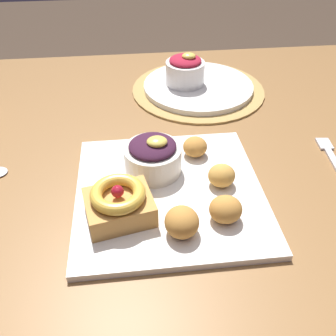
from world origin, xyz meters
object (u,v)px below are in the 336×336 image
at_px(fritter_middle, 222,176).
at_px(cake_slice, 119,203).
at_px(back_ramekin, 185,70).
at_px(berry_ramekin, 153,156).
at_px(fritter_front, 226,209).
at_px(front_plate, 169,192).
at_px(back_plate, 198,86).
at_px(fork, 330,155).
at_px(fritter_back, 195,147).
at_px(fritter_extra, 182,222).

bearing_deg(fritter_middle, cake_slice, -162.18).
bearing_deg(back_ramekin, berry_ramekin, -107.93).
height_order(cake_slice, back_ramekin, back_ramekin).
xyz_separation_m(fritter_front, back_ramekin, (0.01, 0.44, 0.02)).
bearing_deg(front_plate, fritter_front, -44.92).
height_order(back_plate, fork, back_plate).
height_order(fritter_front, fritter_back, fritter_front).
bearing_deg(cake_slice, fritter_middle, 17.82).
distance_m(fritter_front, fork, 0.28).
height_order(berry_ramekin, fritter_back, berry_ramekin).
xyz_separation_m(front_plate, back_plate, (0.11, 0.36, 0.01)).
distance_m(fritter_extra, back_ramekin, 0.46).
xyz_separation_m(fritter_extra, fork, (0.30, 0.16, -0.03)).
xyz_separation_m(berry_ramekin, fritter_extra, (0.03, -0.14, -0.01)).
bearing_deg(back_ramekin, fritter_back, -94.68).
bearing_deg(fritter_extra, back_plate, 76.94).
height_order(front_plate, fritter_extra, fritter_extra).
distance_m(berry_ramekin, fritter_extra, 0.15).
bearing_deg(cake_slice, fork, 17.24).
relative_size(fritter_middle, fritter_extra, 0.87).
bearing_deg(fritter_middle, back_plate, 85.85).
distance_m(front_plate, fritter_front, 0.11).
xyz_separation_m(fritter_middle, fritter_back, (-0.03, 0.08, -0.00)).
bearing_deg(back_ramekin, fritter_front, -90.71).
relative_size(berry_ramekin, fork, 0.76).
height_order(fritter_middle, back_ramekin, back_ramekin).
relative_size(fritter_front, back_ramekin, 0.53).
height_order(front_plate, fritter_middle, fritter_middle).
bearing_deg(back_plate, back_ramekin, 168.60).
bearing_deg(back_ramekin, fritter_middle, -89.01).
bearing_deg(fritter_extra, fritter_middle, 50.43).
height_order(back_ramekin, fork, back_ramekin).
bearing_deg(back_plate, fork, -55.14).
xyz_separation_m(fritter_back, back_plate, (0.05, 0.27, -0.02)).
relative_size(front_plate, cake_slice, 2.73).
distance_m(fritter_middle, fork, 0.24).
distance_m(fritter_front, back_plate, 0.43).
bearing_deg(berry_ramekin, fritter_middle, -24.39).
bearing_deg(back_ramekin, fritter_extra, -99.02).
distance_m(fritter_front, fritter_back, 0.16).
bearing_deg(cake_slice, front_plate, 32.31).
relative_size(fritter_middle, back_plate, 0.17).
xyz_separation_m(fritter_front, fritter_extra, (-0.07, -0.02, 0.00)).
xyz_separation_m(front_plate, fritter_middle, (0.09, 0.00, 0.02)).
relative_size(front_plate, fritter_front, 6.19).
bearing_deg(back_plate, berry_ramekin, -113.51).
bearing_deg(fritter_middle, berry_ramekin, 155.61).
relative_size(berry_ramekin, fritter_front, 1.98).
xyz_separation_m(front_plate, cake_slice, (-0.08, -0.05, 0.03)).
height_order(fritter_extra, back_ramekin, back_ramekin).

